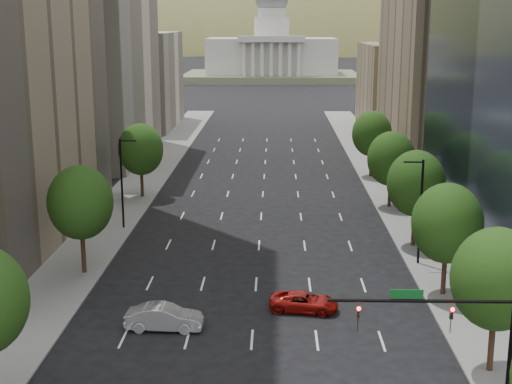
# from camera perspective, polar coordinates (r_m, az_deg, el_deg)

# --- Properties ---
(sidewalk_left) EXTENTS (6.00, 200.00, 0.15)m
(sidewalk_left) POSITION_cam_1_polar(r_m,az_deg,el_deg) (67.76, -13.01, -3.99)
(sidewalk_left) COLOR slate
(sidewalk_left) RESTS_ON ground
(sidewalk_right) EXTENTS (6.00, 200.00, 0.15)m
(sidewalk_right) POSITION_cam_1_polar(r_m,az_deg,el_deg) (67.11, 13.63, -4.19)
(sidewalk_right) COLOR slate
(sidewalk_right) RESTS_ON ground
(midrise_cream_left) EXTENTS (14.00, 30.00, 35.00)m
(midrise_cream_left) POSITION_cam_1_polar(r_m,az_deg,el_deg) (108.82, -12.78, 11.80)
(midrise_cream_left) COLOR beige
(midrise_cream_left) RESTS_ON ground
(filler_left) EXTENTS (14.00, 26.00, 18.00)m
(filler_left) POSITION_cam_1_polar(r_m,az_deg,el_deg) (141.46, -9.33, 8.80)
(filler_left) COLOR beige
(filler_left) RESTS_ON ground
(parking_tan_right) EXTENTS (14.00, 30.00, 30.00)m
(parking_tan_right) POSITION_cam_1_polar(r_m,az_deg,el_deg) (105.34, 14.73, 10.29)
(parking_tan_right) COLOR #8C7759
(parking_tan_right) RESTS_ON ground
(filler_right) EXTENTS (14.00, 26.00, 16.00)m
(filler_right) POSITION_cam_1_polar(r_m,az_deg,el_deg) (138.09, 11.49, 8.18)
(filler_right) COLOR #8C7759
(filler_right) RESTS_ON ground
(tree_right_1) EXTENTS (5.20, 5.20, 8.75)m
(tree_right_1) POSITION_cam_1_polar(r_m,az_deg,el_deg) (42.95, 18.62, -6.59)
(tree_right_1) COLOR #382316
(tree_right_1) RESTS_ON ground
(tree_right_2) EXTENTS (5.20, 5.20, 8.61)m
(tree_right_2) POSITION_cam_1_polar(r_m,az_deg,el_deg) (54.02, 14.98, -2.43)
(tree_right_2) COLOR #382316
(tree_right_2) RESTS_ON ground
(tree_right_3) EXTENTS (5.20, 5.20, 8.89)m
(tree_right_3) POSITION_cam_1_polar(r_m,az_deg,el_deg) (65.32, 12.62, 0.67)
(tree_right_3) COLOR #382316
(tree_right_3) RESTS_ON ground
(tree_right_4) EXTENTS (5.20, 5.20, 8.46)m
(tree_right_4) POSITION_cam_1_polar(r_m,az_deg,el_deg) (78.91, 10.71, 2.61)
(tree_right_4) COLOR #382316
(tree_right_4) RESTS_ON ground
(tree_right_5) EXTENTS (5.20, 5.20, 8.75)m
(tree_right_5) POSITION_cam_1_polar(r_m,az_deg,el_deg) (94.46, 9.22, 4.60)
(tree_right_5) COLOR #382316
(tree_right_5) RESTS_ON ground
(tree_left_1) EXTENTS (5.20, 5.20, 8.97)m
(tree_left_1) POSITION_cam_1_polar(r_m,az_deg,el_deg) (58.37, -13.81, -0.83)
(tree_left_1) COLOR #382316
(tree_left_1) RESTS_ON ground
(tree_left_2) EXTENTS (5.20, 5.20, 8.68)m
(tree_left_2) POSITION_cam_1_polar(r_m,az_deg,el_deg) (83.23, -9.17, 3.37)
(tree_left_2) COLOR #382316
(tree_left_2) RESTS_ON ground
(streetlight_rn) EXTENTS (1.70, 0.20, 9.00)m
(streetlight_rn) POSITION_cam_1_polar(r_m,az_deg,el_deg) (60.69, 12.93, -1.33)
(streetlight_rn) COLOR black
(streetlight_rn) RESTS_ON ground
(streetlight_ln) EXTENTS (1.70, 0.20, 9.00)m
(streetlight_ln) POSITION_cam_1_polar(r_m,az_deg,el_deg) (70.78, -10.60, 0.87)
(streetlight_ln) COLOR black
(streetlight_ln) RESTS_ON ground
(traffic_signal) EXTENTS (9.12, 0.40, 7.38)m
(traffic_signal) POSITION_cam_1_polar(r_m,az_deg,el_deg) (36.87, 16.02, -10.72)
(traffic_signal) COLOR black
(traffic_signal) RESTS_ON ground
(capitol) EXTENTS (60.00, 40.00, 35.20)m
(capitol) POSITION_cam_1_polar(r_m,az_deg,el_deg) (252.51, 1.24, 10.82)
(capitol) COLOR #596647
(capitol) RESTS_ON ground
(foothills) EXTENTS (720.00, 413.00, 263.00)m
(foothills) POSITION_cam_1_polar(r_m,az_deg,el_deg) (605.61, 4.73, 7.88)
(foothills) COLOR olive
(foothills) RESTS_ON ground
(car_silver) EXTENTS (5.17, 1.96, 1.68)m
(car_silver) POSITION_cam_1_polar(r_m,az_deg,el_deg) (48.49, -7.31, -9.88)
(car_silver) COLOR #A5A6AB
(car_silver) RESTS_ON ground
(car_red_far) EXTENTS (5.11, 2.87, 1.35)m
(car_red_far) POSITION_cam_1_polar(r_m,az_deg,el_deg) (51.17, 3.83, -8.72)
(car_red_far) COLOR maroon
(car_red_far) RESTS_ON ground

